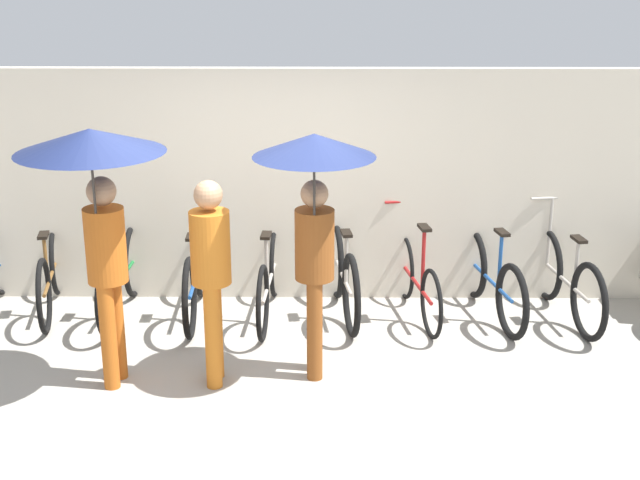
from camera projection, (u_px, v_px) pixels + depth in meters
name	position (u px, v px, depth m)	size (l,w,h in m)	color
ground_plane	(257.00, 396.00, 7.13)	(30.00, 30.00, 0.00)	#9E998E
back_wall	(271.00, 186.00, 8.81)	(14.70, 0.12, 2.33)	beige
parked_bicycle_1	(50.00, 275.00, 8.67)	(0.48, 1.68, 1.08)	black
parked_bicycle_2	(122.00, 276.00, 8.59)	(0.44, 1.77, 0.99)	black
parked_bicycle_3	(195.00, 277.00, 8.58)	(0.44, 1.78, 0.98)	black
parked_bicycle_4	(269.00, 279.00, 8.57)	(0.44, 1.79, 1.02)	black
parked_bicycle_5	(343.00, 276.00, 8.59)	(0.44, 1.72, 0.97)	black
parked_bicycle_6	(417.00, 281.00, 8.57)	(0.46, 1.62, 1.03)	black
parked_bicycle_7	(491.00, 280.00, 8.57)	(0.51, 1.73, 1.01)	black
parked_bicycle_8	(567.00, 281.00, 8.52)	(0.46, 1.71, 1.08)	black
pedestrian_leading	(95.00, 182.00, 6.72)	(1.12, 1.12, 2.15)	#B25619
pedestrian_center	(211.00, 267.00, 7.06)	(0.32, 0.32, 1.72)	#C66B1E
pedestrian_trailing	(314.00, 192.00, 6.92)	(0.95, 0.95, 2.08)	brown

